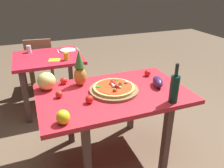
{
  "coord_description": "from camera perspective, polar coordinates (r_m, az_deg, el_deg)",
  "views": [
    {
      "loc": [
        -0.66,
        -1.69,
        1.68
      ],
      "look_at": [
        0.01,
        0.07,
        0.79
      ],
      "focal_mm": 35.91,
      "sensor_mm": 36.0,
      "label": 1
    }
  ],
  "objects": [
    {
      "name": "pineapple_left",
      "position": [
        2.14,
        -8.22,
        3.58
      ],
      "size": [
        0.12,
        0.12,
        0.35
      ],
      "color": "#BE8334",
      "rests_on": "display_table"
    },
    {
      "name": "tomato_by_bottle",
      "position": [
        1.86,
        -5.79,
        -3.9
      ],
      "size": [
        0.07,
        0.07,
        0.07
      ],
      "primitive_type": "sphere",
      "color": "red",
      "rests_on": "display_table"
    },
    {
      "name": "dinner_plate",
      "position": [
        3.3,
        -11.18,
        8.46
      ],
      "size": [
        0.22,
        0.22,
        0.02
      ],
      "primitive_type": "cylinder",
      "color": "white",
      "rests_on": "background_table"
    },
    {
      "name": "napkin_folded",
      "position": [
        2.94,
        -14.47,
        5.92
      ],
      "size": [
        0.17,
        0.16,
        0.01
      ],
      "primitive_type": "cube",
      "rotation": [
        0.0,
        0.0,
        -0.3
      ],
      "color": "yellow",
      "rests_on": "background_table"
    },
    {
      "name": "drinking_glass_juice",
      "position": [
        2.9,
        -11.59,
        6.92
      ],
      "size": [
        0.06,
        0.06,
        0.09
      ],
      "primitive_type": "cylinder",
      "color": "gold",
      "rests_on": "background_table"
    },
    {
      "name": "pizza",
      "position": [
        2.04,
        0.55,
        -0.78
      ],
      "size": [
        0.38,
        0.38,
        0.06
      ],
      "color": "#D7B562",
      "rests_on": "pizza_board"
    },
    {
      "name": "drinking_glass_water",
      "position": [
        3.35,
        -20.41,
        8.34
      ],
      "size": [
        0.06,
        0.06,
        0.1
      ],
      "primitive_type": "cylinder",
      "color": "silver",
      "rests_on": "background_table"
    },
    {
      "name": "background_table",
      "position": [
        3.16,
        -15.84,
        4.78
      ],
      "size": [
        0.88,
        0.79,
        0.74
      ],
      "color": "#523632",
      "rests_on": "ground_plane"
    },
    {
      "name": "tomato_near_board",
      "position": [
        2.23,
        -12.18,
        0.83
      ],
      "size": [
        0.07,
        0.07,
        0.07
      ],
      "primitive_type": "sphere",
      "color": "red",
      "rests_on": "display_table"
    },
    {
      "name": "fork_utensil",
      "position": [
        3.28,
        -13.59,
        8.07
      ],
      "size": [
        0.03,
        0.18,
        0.01
      ],
      "primitive_type": "cube",
      "rotation": [
        0.0,
        0.0,
        -0.06
      ],
      "color": "silver",
      "rests_on": "background_table"
    },
    {
      "name": "tomato_beside_pepper",
      "position": [
        2.39,
        9.02,
        2.77
      ],
      "size": [
        0.07,
        0.07,
        0.07
      ],
      "primitive_type": "sphere",
      "color": "red",
      "rests_on": "display_table"
    },
    {
      "name": "tomato_at_corner",
      "position": [
        1.99,
        -13.32,
        -2.54
      ],
      "size": [
        0.06,
        0.06,
        0.06
      ],
      "primitive_type": "sphere",
      "color": "red",
      "rests_on": "display_table"
    },
    {
      "name": "ground_plane",
      "position": [
        2.47,
        0.34,
        -17.4
      ],
      "size": [
        10.0,
        10.0,
        0.0
      ],
      "primitive_type": "plane",
      "color": "brown"
    },
    {
      "name": "display_table",
      "position": [
        2.08,
        0.39,
        -4.17
      ],
      "size": [
        1.36,
        0.83,
        0.74
      ],
      "color": "#523632",
      "rests_on": "ground_plane"
    },
    {
      "name": "wine_bottle",
      "position": [
        1.9,
        15.58,
        -1.06
      ],
      "size": [
        0.08,
        0.08,
        0.34
      ],
      "color": "black",
      "rests_on": "display_table"
    },
    {
      "name": "melon",
      "position": [
        2.14,
        -16.33,
        0.73
      ],
      "size": [
        0.17,
        0.17,
        0.17
      ],
      "primitive_type": "sphere",
      "color": "#E5DB77",
      "rests_on": "display_table"
    },
    {
      "name": "eggplant",
      "position": [
        2.18,
        11.57,
        0.56
      ],
      "size": [
        0.15,
        0.22,
        0.09
      ],
      "primitive_type": "ellipsoid",
      "rotation": [
        0.0,
        0.0,
        1.24
      ],
      "color": "#3D204D",
      "rests_on": "display_table"
    },
    {
      "name": "dining_chair",
      "position": [
        3.78,
        -17.81,
        5.72
      ],
      "size": [
        0.44,
        0.44,
        0.85
      ],
      "rotation": [
        0.0,
        0.0,
        3.03
      ],
      "color": "olive",
      "rests_on": "ground_plane"
    },
    {
      "name": "bell_pepper",
      "position": [
        1.64,
        -12.34,
        -8.25
      ],
      "size": [
        0.1,
        0.1,
        0.11
      ],
      "primitive_type": "ellipsoid",
      "color": "yellow",
      "rests_on": "display_table"
    },
    {
      "name": "pizza_board",
      "position": [
        2.05,
        0.5,
        -1.5
      ],
      "size": [
        0.45,
        0.45,
        0.02
      ],
      "primitive_type": "cylinder",
      "color": "olive",
      "rests_on": "display_table"
    },
    {
      "name": "knife_utensil",
      "position": [
        3.33,
        -8.78,
        8.7
      ],
      "size": [
        0.02,
        0.18,
        0.01
      ],
      "primitive_type": "cube",
      "rotation": [
        0.0,
        0.0,
        0.04
      ],
      "color": "silver",
      "rests_on": "background_table"
    }
  ]
}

